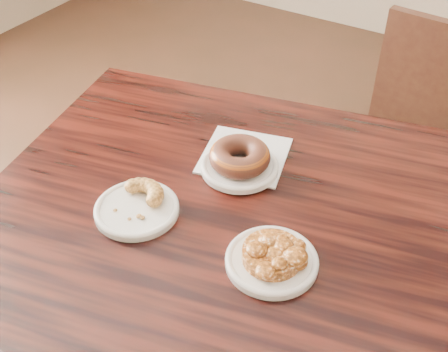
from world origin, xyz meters
The scene contains 8 objects.
cafe_table centered at (-0.18, 0.00, 0.38)m, with size 0.89×0.89×0.75m, color black.
napkin centered at (-0.21, 0.19, 0.75)m, with size 0.17×0.17×0.00m, color white.
plate_donut centered at (-0.19, 0.15, 0.76)m, with size 0.16×0.16×0.01m, color white.
plate_cruller centered at (-0.30, -0.06, 0.76)m, with size 0.16×0.16×0.01m, color white.
plate_fritter centered at (-0.02, -0.04, 0.76)m, with size 0.16×0.16×0.01m, color white.
glazed_donut centered at (-0.19, 0.15, 0.79)m, with size 0.12×0.12×0.04m, color brown.
apple_fritter centered at (-0.02, -0.04, 0.78)m, with size 0.14×0.14×0.03m, color #411E06, non-canonical shape.
cruller_fragment centered at (-0.30, -0.06, 0.78)m, with size 0.11×0.11×0.03m, color #5C3712, non-canonical shape.
Camera 1 is at (0.25, -0.63, 1.48)m, focal length 45.00 mm.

